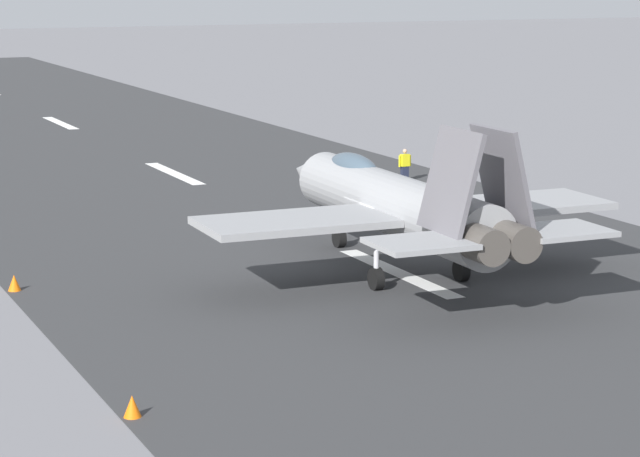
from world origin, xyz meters
name	(u,v)px	position (x,y,z in m)	size (l,w,h in m)	color
ground_plane	(389,269)	(0.00, 0.00, 0.00)	(400.00, 400.00, 0.00)	slate
runway_strip	(389,269)	(-0.02, 0.00, 0.01)	(240.00, 26.00, 0.02)	#313233
fighter_jet	(394,203)	(-0.67, 0.16, 2.51)	(16.96, 14.62, 5.71)	gray
crew_person	(405,165)	(16.87, -9.67, 0.83)	(0.30, 0.70, 1.66)	#1E2338
marker_cone_near	(132,407)	(-11.34, 12.71, 0.28)	(0.44, 0.44, 0.55)	orange
marker_cone_mid	(14,283)	(2.23, 12.71, 0.28)	(0.44, 0.44, 0.55)	orange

